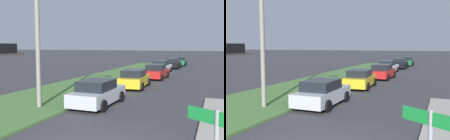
% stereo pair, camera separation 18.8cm
% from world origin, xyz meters
% --- Properties ---
extents(grass_median, '(60.00, 6.00, 0.12)m').
position_xyz_m(grass_median, '(10.00, 6.61, 0.06)').
color(grass_median, '#477238').
rests_on(grass_median, ground).
extents(parked_car_silver, '(4.30, 2.03, 1.47)m').
position_xyz_m(parked_car_silver, '(6.22, 2.70, 0.72)').
color(parked_car_silver, '#B2B5BA').
rests_on(parked_car_silver, ground).
extents(parked_car_yellow, '(4.40, 2.22, 1.47)m').
position_xyz_m(parked_car_yellow, '(12.98, 2.61, 0.72)').
color(parked_car_yellow, gold).
rests_on(parked_car_yellow, ground).
extents(parked_car_red, '(4.36, 2.13, 1.47)m').
position_xyz_m(parked_car_red, '(19.25, 2.22, 0.72)').
color(parked_car_red, red).
rests_on(parked_car_red, ground).
extents(parked_car_white, '(4.38, 2.18, 1.47)m').
position_xyz_m(parked_car_white, '(25.57, 2.97, 0.72)').
color(parked_car_white, silver).
rests_on(parked_car_white, ground).
extents(parked_car_black, '(4.31, 2.03, 1.47)m').
position_xyz_m(parked_car_black, '(31.76, 2.45, 0.72)').
color(parked_car_black, black).
rests_on(parked_car_black, ground).
extents(parked_car_green, '(4.34, 2.09, 1.47)m').
position_xyz_m(parked_car_green, '(37.68, 2.26, 0.72)').
color(parked_car_green, '#1E6B38').
rests_on(parked_car_green, ground).
extents(streetlight, '(0.67, 2.87, 7.50)m').
position_xyz_m(streetlight, '(4.27, 4.91, 4.39)').
color(streetlight, gray).
rests_on(streetlight, ground).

